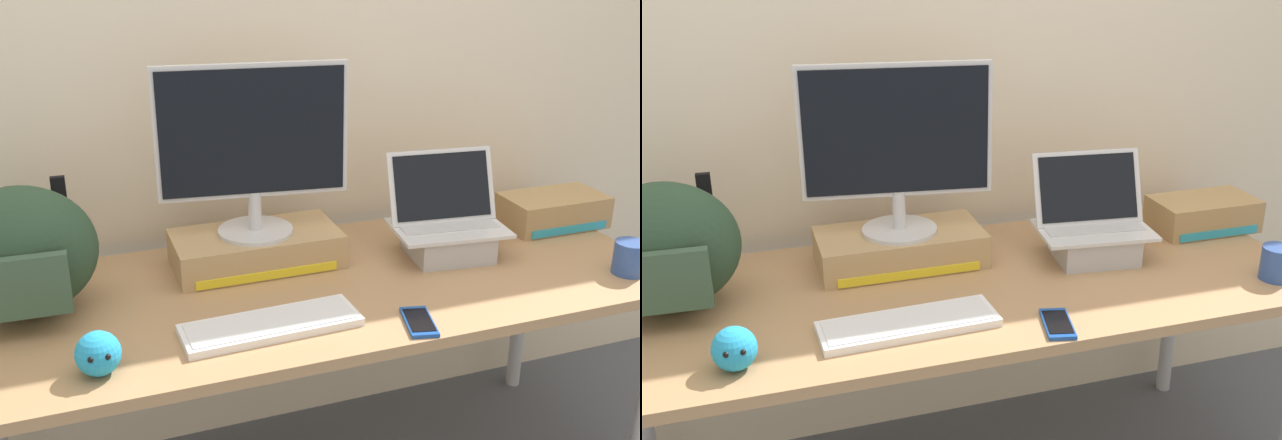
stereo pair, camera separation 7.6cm
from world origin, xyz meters
TOP-DOWN VIEW (x-y plane):
  - back_wall at (0.00, 0.48)m, footprint 7.00×0.10m
  - desk at (0.00, 0.00)m, footprint 1.89×0.75m
  - toner_box_yellow at (-0.13, 0.17)m, footprint 0.46×0.24m
  - desktop_monitor at (-0.13, 0.17)m, footprint 0.51×0.21m
  - open_laptop at (0.41, 0.05)m, footprint 0.34×0.25m
  - external_keyboard at (-0.20, -0.20)m, footprint 0.43×0.16m
  - messenger_backpack at (-0.74, 0.08)m, footprint 0.37×0.30m
  - coffee_mug at (0.82, -0.24)m, footprint 0.13×0.09m
  - cell_phone at (0.15, -0.30)m, footprint 0.10×0.15m
  - plush_toy at (-0.59, -0.26)m, footprint 0.10×0.10m
  - toner_box_cyan at (0.84, 0.14)m, footprint 0.32×0.18m

SIDE VIEW (x-z plane):
  - desk at x=0.00m, z-range 0.29..1.00m
  - cell_phone at x=0.15m, z-range 0.71..0.72m
  - external_keyboard at x=-0.20m, z-range 0.71..0.74m
  - coffee_mug at x=0.82m, z-range 0.71..0.81m
  - toner_box_yellow at x=-0.13m, z-range 0.71..0.81m
  - plush_toy at x=-0.59m, z-range 0.71..0.81m
  - toner_box_cyan at x=0.84m, z-range 0.71..0.81m
  - open_laptop at x=0.41m, z-range 0.63..0.92m
  - messenger_backpack at x=-0.74m, z-range 0.71..1.04m
  - desktop_monitor at x=-0.13m, z-range 0.82..1.30m
  - back_wall at x=0.00m, z-range 0.00..2.60m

